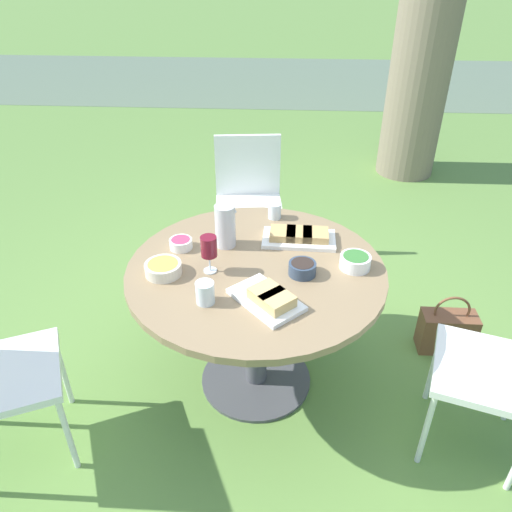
{
  "coord_description": "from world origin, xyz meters",
  "views": [
    {
      "loc": [
        0.11,
        -1.87,
        2.0
      ],
      "look_at": [
        0.0,
        0.0,
        0.78
      ],
      "focal_mm": 35.0,
      "sensor_mm": 36.0,
      "label": 1
    }
  ],
  "objects": [
    {
      "name": "bowl_salad",
      "position": [
        0.45,
        0.02,
        0.76
      ],
      "size": [
        0.14,
        0.14,
        0.06
      ],
      "color": "white",
      "rests_on": "dining_table"
    },
    {
      "name": "water_pitcher",
      "position": [
        -0.16,
        0.18,
        0.83
      ],
      "size": [
        0.11,
        0.1,
        0.21
      ],
      "color": "silver",
      "rests_on": "dining_table"
    },
    {
      "name": "handbag",
      "position": [
        1.05,
        0.3,
        0.13
      ],
      "size": [
        0.3,
        0.14,
        0.37
      ],
      "color": "brown",
      "rests_on": "ground_plane"
    },
    {
      "name": "cup_water_near",
      "position": [
        -0.19,
        -0.27,
        0.77
      ],
      "size": [
        0.08,
        0.08,
        0.1
      ],
      "color": "silver",
      "rests_on": "dining_table"
    },
    {
      "name": "platter_charcuterie",
      "position": [
        0.2,
        0.24,
        0.75
      ],
      "size": [
        0.36,
        0.2,
        0.06
      ],
      "color": "white",
      "rests_on": "dining_table"
    },
    {
      "name": "platter_bread_main",
      "position": [
        0.07,
        -0.26,
        0.75
      ],
      "size": [
        0.34,
        0.35,
        0.07
      ],
      "color": "white",
      "rests_on": "dining_table"
    },
    {
      "name": "bowl_dip_red",
      "position": [
        -0.37,
        0.14,
        0.75
      ],
      "size": [
        0.11,
        0.11,
        0.05
      ],
      "color": "white",
      "rests_on": "dining_table"
    },
    {
      "name": "bowl_fries",
      "position": [
        -0.41,
        -0.08,
        0.75
      ],
      "size": [
        0.16,
        0.16,
        0.05
      ],
      "color": "beige",
      "rests_on": "dining_table"
    },
    {
      "name": "cup_water_far",
      "position": [
        0.07,
        0.47,
        0.76
      ],
      "size": [
        0.07,
        0.07,
        0.08
      ],
      "color": "silver",
      "rests_on": "dining_table"
    },
    {
      "name": "bowl_olives",
      "position": [
        0.21,
        -0.04,
        0.76
      ],
      "size": [
        0.12,
        0.12,
        0.06
      ],
      "color": "#334256",
      "rests_on": "dining_table"
    },
    {
      "name": "ground_plane",
      "position": [
        0.0,
        0.0,
        0.0
      ],
      "size": [
        40.0,
        40.0,
        0.0
      ],
      "primitive_type": "plane",
      "color": "#668E42"
    },
    {
      "name": "dining_table",
      "position": [
        0.0,
        0.0,
        0.59
      ],
      "size": [
        1.18,
        1.18,
        0.72
      ],
      "color": "#4C4C51",
      "rests_on": "ground_plane"
    },
    {
      "name": "chair_near_left",
      "position": [
        1.07,
        -0.34,
        0.52
      ],
      "size": [
        0.53,
        0.55,
        0.89
      ],
      "color": "white",
      "rests_on": "ground_plane"
    },
    {
      "name": "wine_glass",
      "position": [
        -0.2,
        -0.04,
        0.85
      ],
      "size": [
        0.07,
        0.07,
        0.18
      ],
      "color": "silver",
      "rests_on": "dining_table"
    },
    {
      "name": "river_strip",
      "position": [
        0.0,
        6.46,
        0.0
      ],
      "size": [
        40.0,
        3.28,
        0.01
      ],
      "color": "#6B7F5B",
      "rests_on": "ground_plane"
    },
    {
      "name": "chair_near_right",
      "position": [
        -0.12,
        1.17,
        0.52
      ],
      "size": [
        0.48,
        0.46,
        0.89
      ],
      "color": "white",
      "rests_on": "ground_plane"
    }
  ]
}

